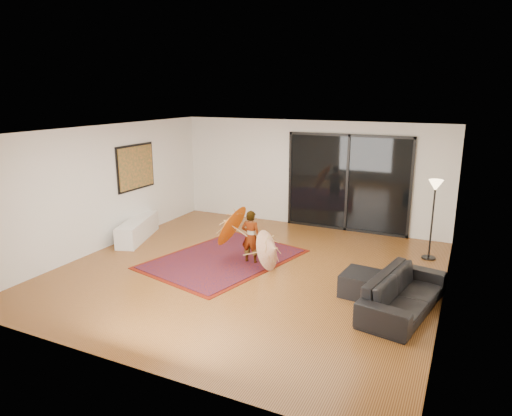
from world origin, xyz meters
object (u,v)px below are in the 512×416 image
Objects in this scene: ottoman at (363,284)px; child at (251,237)px; media_console at (138,229)px; sofa at (404,293)px.

child reaches higher than ottoman.
sofa reaches higher than media_console.
media_console reaches higher than ottoman.
ottoman is (-0.70, 0.31, -0.10)m from sofa.
child reaches higher than sofa.
child is at bearing 85.45° from sofa.
media_console is 5.55m from ottoman.
media_console is at bearing -8.08° from child.
sofa is 0.78m from ottoman.
media_console is at bearing 171.93° from ottoman.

